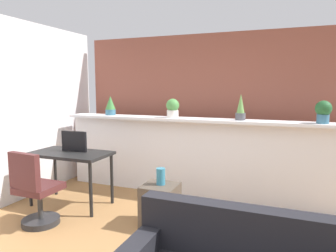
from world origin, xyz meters
TOP-DOWN VIEW (x-y plane):
  - divider_wall at (0.00, 2.00)m, footprint 4.55×0.16m
  - plant_shelf at (0.00, 1.96)m, footprint 4.55×0.37m
  - brick_wall_behind at (0.00, 2.60)m, footprint 4.55×0.10m
  - potted_plant_0 at (-1.61, 1.99)m, footprint 0.17×0.17m
  - potted_plant_1 at (-0.50, 1.97)m, footprint 0.20×0.20m
  - potted_plant_2 at (0.51, 1.97)m, footprint 0.14×0.14m
  - potted_plant_3 at (1.54, 1.94)m, footprint 0.20×0.20m
  - desk at (-1.65, 1.00)m, footprint 1.10×0.60m
  - tv_monitor at (-1.64, 1.08)m, footprint 0.40×0.04m
  - office_chair at (-1.60, 0.29)m, footprint 0.46×0.47m
  - side_cube_shelf at (-0.24, 0.83)m, footprint 0.40×0.41m
  - vase_on_shelf at (-0.24, 0.86)m, footprint 0.10×0.10m

SIDE VIEW (x-z plane):
  - side_cube_shelf at x=-0.24m, z-range 0.00..0.50m
  - office_chair at x=-1.60m, z-range -0.07..0.84m
  - divider_wall at x=0.00m, z-range 0.00..1.14m
  - vase_on_shelf at x=-0.24m, z-range 0.50..0.70m
  - desk at x=-1.65m, z-range 0.29..1.04m
  - tv_monitor at x=-1.64m, z-range 0.75..1.04m
  - plant_shelf at x=0.00m, z-range 1.14..1.18m
  - brick_wall_behind at x=0.00m, z-range 0.00..2.50m
  - potted_plant_1 at x=-0.50m, z-range 1.19..1.47m
  - potted_plant_0 at x=-1.61m, z-range 1.18..1.50m
  - potted_plant_3 at x=1.54m, z-range 1.20..1.49m
  - potted_plant_2 at x=0.51m, z-range 1.16..1.53m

